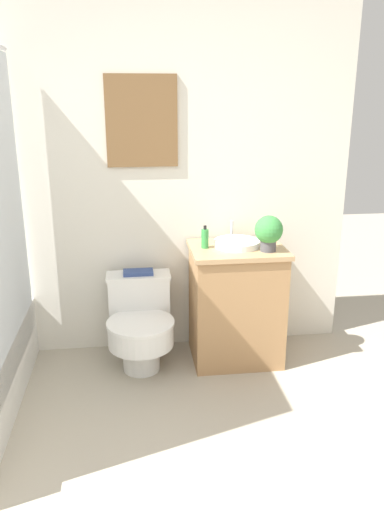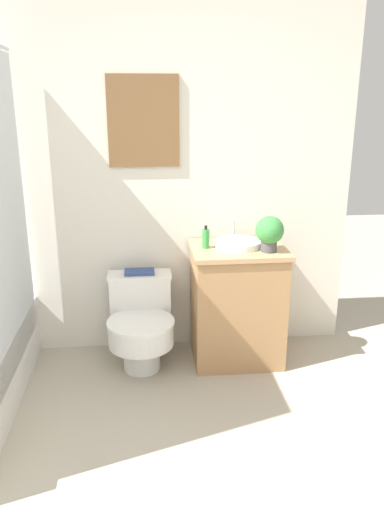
% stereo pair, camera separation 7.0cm
% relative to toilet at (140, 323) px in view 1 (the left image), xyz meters
% --- Properties ---
extents(wall_back, '(3.30, 0.07, 2.50)m').
position_rel_toilet_xyz_m(wall_back, '(-0.20, 0.31, 0.95)').
color(wall_back, silver).
rests_on(wall_back, ground_plane).
extents(toilet, '(0.43, 0.56, 0.59)m').
position_rel_toilet_xyz_m(toilet, '(0.00, 0.00, 0.00)').
color(toilet, white).
rests_on(toilet, ground_plane).
extents(vanity, '(0.61, 0.48, 0.79)m').
position_rel_toilet_xyz_m(vanity, '(0.64, 0.03, 0.09)').
color(vanity, '#AD7F51').
rests_on(vanity, ground_plane).
extents(sink, '(0.30, 0.33, 0.13)m').
position_rel_toilet_xyz_m(sink, '(0.64, 0.05, 0.50)').
color(sink, white).
rests_on(sink, vanity).
extents(soap_bottle, '(0.05, 0.05, 0.15)m').
position_rel_toilet_xyz_m(soap_bottle, '(0.43, 0.04, 0.55)').
color(soap_bottle, green).
rests_on(soap_bottle, vanity).
extents(potted_plant, '(0.18, 0.18, 0.23)m').
position_rel_toilet_xyz_m(potted_plant, '(0.81, -0.08, 0.61)').
color(potted_plant, '#4C4C51').
rests_on(potted_plant, vanity).
extents(book_on_tank, '(0.20, 0.11, 0.02)m').
position_rel_toilet_xyz_m(book_on_tank, '(0.00, 0.15, 0.30)').
color(book_on_tank, '#33477F').
rests_on(book_on_tank, toilet).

